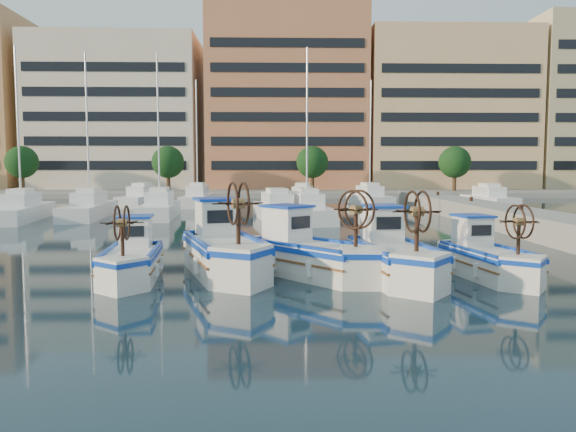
% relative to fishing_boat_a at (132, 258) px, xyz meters
% --- Properties ---
extents(ground, '(300.00, 300.00, 0.00)m').
position_rel_fishing_boat_a_xyz_m(ground, '(5.39, -0.97, -0.69)').
color(ground, '#172E3C').
rests_on(ground, ground).
extents(waterfront, '(180.00, 40.00, 25.60)m').
position_rel_fishing_boat_a_xyz_m(waterfront, '(14.63, 64.07, 10.41)').
color(waterfront, gray).
rests_on(waterfront, ground).
extents(yacht_marina, '(39.22, 23.62, 11.50)m').
position_rel_fishing_boat_a_xyz_m(yacht_marina, '(1.71, 26.69, -0.16)').
color(yacht_marina, white).
rests_on(yacht_marina, ground).
extents(fishing_boat_a, '(2.00, 4.07, 2.49)m').
position_rel_fishing_boat_a_xyz_m(fishing_boat_a, '(0.00, 0.00, 0.00)').
color(fishing_boat_a, white).
rests_on(fishing_boat_a, ground).
extents(fishing_boat_b, '(3.41, 5.21, 3.15)m').
position_rel_fishing_boat_a_xyz_m(fishing_boat_b, '(2.84, 0.83, 0.18)').
color(fishing_boat_b, white).
rests_on(fishing_boat_b, ground).
extents(fishing_boat_c, '(4.35, 4.60, 2.91)m').
position_rel_fishing_boat_a_xyz_m(fishing_boat_c, '(5.71, 0.33, 0.12)').
color(fishing_boat_c, white).
rests_on(fishing_boat_c, ground).
extents(fishing_boat_d, '(2.48, 4.81, 2.93)m').
position_rel_fishing_boat_a_xyz_m(fishing_boat_d, '(8.35, -0.21, 0.12)').
color(fishing_boat_d, white).
rests_on(fishing_boat_d, ground).
extents(fishing_boat_e, '(2.25, 4.11, 2.50)m').
position_rel_fishing_boat_a_xyz_m(fishing_boat_e, '(11.46, -0.03, 0.00)').
color(fishing_boat_e, white).
rests_on(fishing_boat_e, ground).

